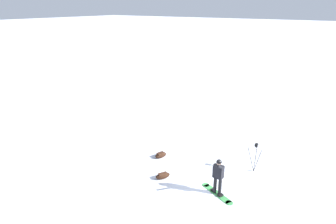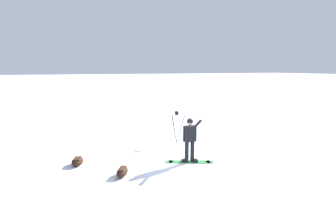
# 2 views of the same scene
# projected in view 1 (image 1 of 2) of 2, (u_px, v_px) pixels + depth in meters

# --- Properties ---
(ground_plane) EXTENTS (300.00, 300.00, 0.00)m
(ground_plane) POSITION_uv_depth(u_px,v_px,m) (210.00, 181.00, 13.11)
(ground_plane) COLOR white
(snowboarder) EXTENTS (0.47, 0.63, 1.61)m
(snowboarder) POSITION_uv_depth(u_px,v_px,m) (218.00, 174.00, 11.88)
(snowboarder) COLOR black
(snowboarder) RESTS_ON ground_plane
(snowboard) EXTENTS (1.63, 0.88, 0.10)m
(snowboard) POSITION_uv_depth(u_px,v_px,m) (217.00, 193.00, 12.20)
(snowboard) COLOR #3F994C
(snowboard) RESTS_ON ground_plane
(gear_bag_large) EXTENTS (0.54, 0.72, 0.25)m
(gear_bag_large) POSITION_uv_depth(u_px,v_px,m) (161.00, 155.00, 15.06)
(gear_bag_large) COLOR black
(gear_bag_large) RESTS_ON ground_plane
(camera_tripod) EXTENTS (0.65, 0.60, 1.41)m
(camera_tripod) POSITION_uv_depth(u_px,v_px,m) (256.00, 152.00, 13.52)
(camera_tripod) COLOR #262628
(camera_tripod) RESTS_ON ground_plane
(gear_bag_small) EXTENTS (0.60, 0.74, 0.27)m
(gear_bag_small) POSITION_uv_depth(u_px,v_px,m) (163.00, 176.00, 13.23)
(gear_bag_small) COLOR black
(gear_bag_small) RESTS_ON ground_plane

